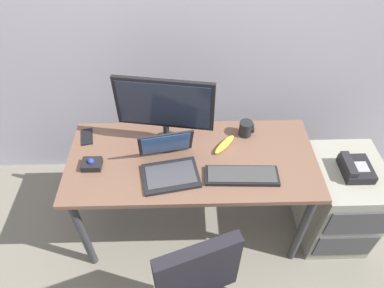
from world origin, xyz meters
name	(u,v)px	position (x,y,z in m)	size (l,w,h in m)	color
ground_plane	(192,225)	(0.00, 0.00, 0.00)	(8.00, 8.00, 0.00)	#6A665A
desk	(192,168)	(0.00, 0.00, 0.65)	(1.47, 0.65, 0.74)	brown
file_cabinet	(338,201)	(0.98, -0.04, 0.32)	(0.42, 0.53, 0.65)	gray
desk_phone	(355,168)	(0.97, -0.06, 0.68)	(0.17, 0.20, 0.09)	black
monitor_main	(164,108)	(-0.15, 0.13, 1.01)	(0.56, 0.18, 0.46)	#262628
keyboard	(242,175)	(0.28, -0.15, 0.75)	(0.41, 0.15, 0.03)	black
laptop	(169,164)	(-0.13, -0.09, 0.79)	(0.36, 0.35, 0.23)	black
trackball_mouse	(92,164)	(-0.58, -0.05, 0.76)	(0.11, 0.09, 0.07)	black
coffee_mug	(246,128)	(0.34, 0.20, 0.79)	(0.09, 0.08, 0.10)	black
cell_phone	(87,137)	(-0.65, 0.19, 0.74)	(0.07, 0.14, 0.01)	black
banana	(224,144)	(0.20, 0.09, 0.76)	(0.19, 0.04, 0.04)	yellow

